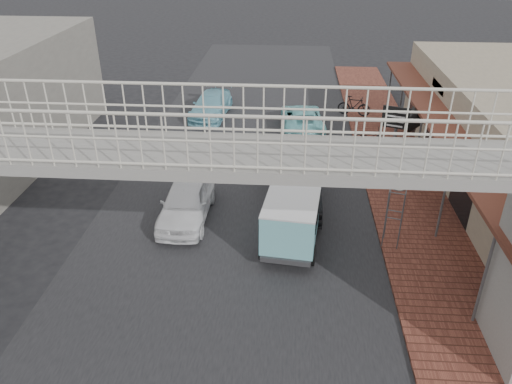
# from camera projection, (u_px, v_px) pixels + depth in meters

# --- Properties ---
(ground) EXTENTS (120.00, 120.00, 0.00)m
(ground) POSITION_uv_depth(u_px,v_px,m) (228.00, 247.00, 16.32)
(ground) COLOR black
(ground) RESTS_ON ground
(road_strip) EXTENTS (10.00, 60.00, 0.01)m
(road_strip) POSITION_uv_depth(u_px,v_px,m) (228.00, 247.00, 16.31)
(road_strip) COLOR black
(road_strip) RESTS_ON ground
(sidewalk) EXTENTS (3.00, 40.00, 0.10)m
(sidewalk) POSITION_uv_depth(u_px,v_px,m) (411.00, 207.00, 18.51)
(sidewalk) COLOR brown
(sidewalk) RESTS_ON ground
(footbridge) EXTENTS (16.40, 2.40, 6.34)m
(footbridge) POSITION_uv_depth(u_px,v_px,m) (202.00, 233.00, 11.29)
(footbridge) COLOR gray
(footbridge) RESTS_ON ground
(white_hatchback) EXTENTS (1.65, 4.02, 1.37)m
(white_hatchback) POSITION_uv_depth(u_px,v_px,m) (186.00, 201.00, 17.62)
(white_hatchback) COLOR white
(white_hatchback) RESTS_ON ground
(dark_sedan) EXTENTS (1.78, 4.78, 1.56)m
(dark_sedan) POSITION_uv_depth(u_px,v_px,m) (297.00, 183.00, 18.64)
(dark_sedan) COLOR black
(dark_sedan) RESTS_ON ground
(angkot_curb) EXTENTS (2.33, 4.46, 1.20)m
(angkot_curb) POSITION_uv_depth(u_px,v_px,m) (302.00, 118.00, 25.19)
(angkot_curb) COLOR #76C9CD
(angkot_curb) RESTS_ON ground
(angkot_far) EXTENTS (2.13, 4.41, 1.24)m
(angkot_far) POSITION_uv_depth(u_px,v_px,m) (211.00, 105.00, 26.93)
(angkot_far) COLOR #78BDD0
(angkot_far) RESTS_ON ground
(angkot_van) EXTENTS (2.08, 3.89, 1.83)m
(angkot_van) POSITION_uv_depth(u_px,v_px,m) (293.00, 210.00, 16.14)
(angkot_van) COLOR black
(angkot_van) RESTS_ON ground
(motorcycle_near) EXTENTS (1.56, 0.62, 0.81)m
(motorcycle_near) POSITION_uv_depth(u_px,v_px,m) (370.00, 136.00, 23.36)
(motorcycle_near) COLOR black
(motorcycle_near) RESTS_ON sidewalk
(motorcycle_far) EXTENTS (1.83, 0.94, 1.06)m
(motorcycle_far) POSITION_uv_depth(u_px,v_px,m) (354.00, 106.00, 26.80)
(motorcycle_far) COLOR black
(motorcycle_far) RESTS_ON sidewalk
(street_clock) EXTENTS (0.69, 0.63, 2.66)m
(street_clock) POSITION_uv_depth(u_px,v_px,m) (399.00, 184.00, 15.28)
(street_clock) COLOR #59595B
(street_clock) RESTS_ON sidewalk
(arrow_sign) EXTENTS (1.79, 1.21, 2.97)m
(arrow_sign) POSITION_uv_depth(u_px,v_px,m) (416.00, 121.00, 19.48)
(arrow_sign) COLOR #59595B
(arrow_sign) RESTS_ON sidewalk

